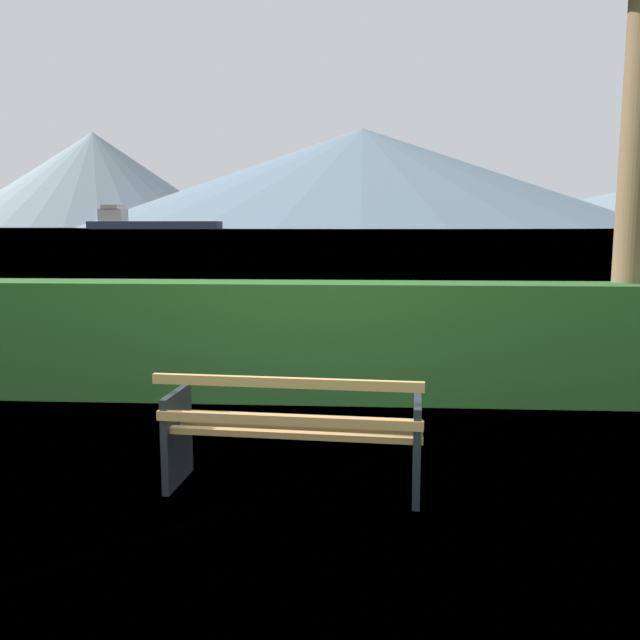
% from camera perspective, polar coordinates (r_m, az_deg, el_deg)
% --- Properties ---
extents(ground_plane, '(1400.00, 1400.00, 0.00)m').
position_cam_1_polar(ground_plane, '(4.86, -2.18, -14.12)').
color(ground_plane, '#567A38').
extents(water_surface, '(620.00, 620.00, 0.00)m').
position_cam_1_polar(water_surface, '(312.61, 3.53, 7.75)').
color(water_surface, '#6B8EA3').
rests_on(water_surface, ground_plane).
extents(park_bench, '(1.81, 0.70, 0.87)m').
position_cam_1_polar(park_bench, '(4.66, -2.35, -9.52)').
color(park_bench, tan).
rests_on(park_bench, ground_plane).
extents(hedge_row, '(7.76, 0.61, 1.25)m').
position_cam_1_polar(hedge_row, '(7.06, -0.21, -1.80)').
color(hedge_row, '#285B23').
rests_on(hedge_row, ground_plane).
extents(cargo_ship_large, '(63.74, 13.30, 11.29)m').
position_cam_1_polar(cargo_ship_large, '(329.50, -14.77, 8.07)').
color(cargo_ship_large, '#2D384C').
rests_on(cargo_ship_large, water_surface).
extents(distant_hills, '(828.33, 445.62, 83.25)m').
position_cam_1_polar(distant_hills, '(562.54, 5.68, 11.43)').
color(distant_hills, gray).
rests_on(distant_hills, ground_plane).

